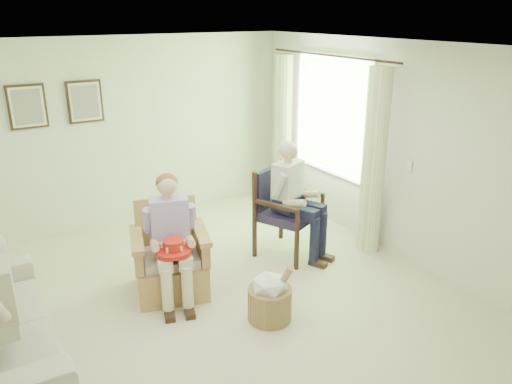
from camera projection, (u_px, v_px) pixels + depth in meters
floor at (215, 308)px, 5.17m from camera, size 5.50×5.50×0.00m
back_wall at (122, 133)px, 6.92m from camera, size 5.00×0.04×2.60m
front_wall at (456, 347)px, 2.52m from camera, size 5.00×0.04×2.60m
right_wall at (398, 153)px, 5.95m from camera, size 0.04×5.50×2.60m
ceiling at (206, 48)px, 4.27m from camera, size 5.00×5.50×0.02m
window at (332, 113)px, 6.79m from camera, size 0.13×2.50×1.63m
curtain_left at (374, 163)px, 6.09m from camera, size 0.34×0.34×2.30m
curtain_right at (283, 131)px, 7.66m from camera, size 0.34×0.34×2.30m
framed_print_left at (27, 107)px, 6.16m from camera, size 0.45×0.05×0.55m
framed_print_right at (85, 102)px, 6.50m from camera, size 0.45×0.05×0.55m
wicker_armchair at (170, 264)px, 5.41m from camera, size 0.76×0.76×0.97m
wood_armchair at (285, 207)px, 6.23m from camera, size 0.70×0.66×1.08m
person_wicker at (172, 230)px, 5.15m from camera, size 0.40×0.63×1.32m
person_dark at (293, 192)px, 6.00m from camera, size 0.40×0.62×1.42m
red_hat at (174, 248)px, 4.99m from camera, size 0.37×0.37×0.14m
hatbox at (270, 297)px, 4.91m from camera, size 0.52×0.52×0.64m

